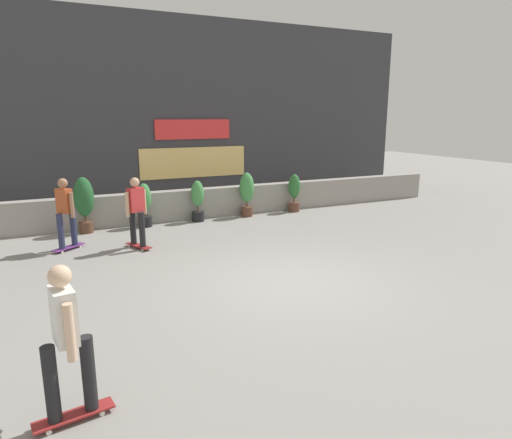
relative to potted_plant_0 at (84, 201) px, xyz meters
The scene contains 11 objects.
ground_plane 6.44m from the potted_plant_0, 60.42° to the right, with size 48.00×48.00×0.00m, color gray.
planter_wall 3.21m from the potted_plant_0, ahead, with size 18.00×0.40×0.90m, color gray.
building_backdrop 5.94m from the potted_plant_0, 54.69° to the left, with size 20.00×2.08×6.50m.
potted_plant_0 is the anchor object (origin of this frame).
potted_plant_1 1.60m from the potted_plant_0, ahead, with size 0.39×0.39×1.24m.
potted_plant_2 3.16m from the potted_plant_0, ahead, with size 0.38×0.38×1.22m.
potted_plant_3 4.75m from the potted_plant_0, ahead, with size 0.45×0.45×1.37m.
potted_plant_4 6.45m from the potted_plant_0, ahead, with size 0.38×0.38×1.23m.
skater_by_wall_right 2.31m from the potted_plant_0, 64.84° to the right, with size 0.52×0.81×1.70m.
skater_far_right 1.60m from the potted_plant_0, 109.23° to the right, with size 0.76×0.64×1.70m.
skater_far_left 8.13m from the potted_plant_0, 95.94° to the right, with size 0.82×0.55×1.70m.
Camera 1 is at (-4.03, -7.01, 3.09)m, focal length 31.50 mm.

